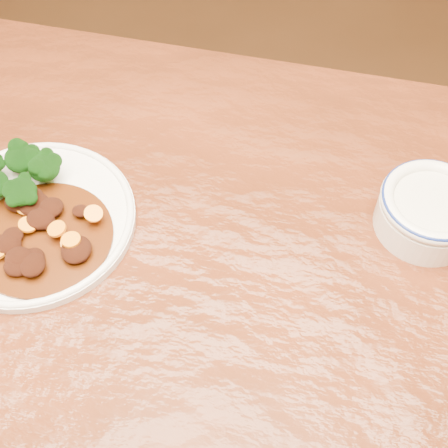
# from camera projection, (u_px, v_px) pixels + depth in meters

# --- Properties ---
(dining_table) EXTENTS (1.55, 0.99, 0.75)m
(dining_table) POSITION_uv_depth(u_px,v_px,m) (188.00, 314.00, 0.85)
(dining_table) COLOR #602611
(dining_table) RESTS_ON ground
(dinner_plate) EXTENTS (0.27, 0.27, 0.02)m
(dinner_plate) POSITION_uv_depth(u_px,v_px,m) (32.00, 219.00, 0.83)
(dinner_plate) COLOR white
(dinner_plate) RESTS_ON dining_table
(broccoli_florets) EXTENTS (0.14, 0.10, 0.05)m
(broccoli_florets) POSITION_uv_depth(u_px,v_px,m) (9.00, 175.00, 0.84)
(broccoli_florets) COLOR #6E9B50
(broccoli_florets) RESTS_ON dinner_plate
(mince_stew) EXTENTS (0.18, 0.18, 0.03)m
(mince_stew) POSITION_uv_depth(u_px,v_px,m) (37.00, 232.00, 0.80)
(mince_stew) COLOR #3F1D06
(mince_stew) RESTS_ON dinner_plate
(dip_bowl) EXTENTS (0.14, 0.14, 0.06)m
(dip_bowl) POSITION_uv_depth(u_px,v_px,m) (430.00, 210.00, 0.81)
(dip_bowl) COLOR silver
(dip_bowl) RESTS_ON dining_table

